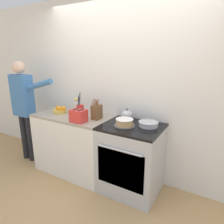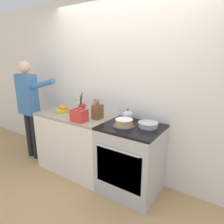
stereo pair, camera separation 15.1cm
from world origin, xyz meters
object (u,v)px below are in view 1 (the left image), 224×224
Objects in this scene: utensil_crock at (80,109)px; toaster at (79,116)px; tea_kettle at (127,115)px; person_baker at (24,103)px; stove_range at (131,159)px; mixing_bowl at (148,124)px; layer_cake at (124,123)px; knife_block at (97,112)px; milk_carton at (77,105)px; fruit_bowl at (60,110)px.

utensil_crock is 0.33m from toaster.
toaster is (-0.52, -0.40, 0.02)m from tea_kettle.
utensil_crock is at bearing 15.39° from person_baker.
mixing_bowl is (0.18, 0.09, 0.49)m from stove_range.
layer_cake is at bearing 14.74° from toaster.
milk_carton is at bearing 160.96° from knife_block.
knife_block is 0.67m from fruit_bowl.
layer_cake is 1.39× the size of tea_kettle.
knife_block reaches higher than toaster.
layer_cake reaches higher than stove_range.
stove_range is 0.58m from tea_kettle.
layer_cake is at bearing -1.66° from fruit_bowl.
milk_carton reaches higher than stove_range.
person_baker is (-0.84, -0.34, -0.01)m from milk_carton.
person_baker is at bearing -158.01° from milk_carton.
knife_block reaches higher than mixing_bowl.
fruit_bowl reaches higher than layer_cake.
utensil_crock reaches higher than tea_kettle.
tea_kettle is 0.94× the size of fruit_bowl.
stove_range is 1.31m from fruit_bowl.
mixing_bowl is 2.09m from person_baker.
fruit_bowl is (-0.33, -0.08, -0.04)m from utensil_crock.
tea_kettle is at bearing 14.65° from person_baker.
knife_block is 0.87× the size of utensil_crock.
layer_cake is 0.81× the size of utensil_crock.
tea_kettle reaches higher than stove_range.
fruit_bowl is 0.56m from toaster.
tea_kettle is 0.36m from mixing_bowl.
fruit_bowl is (-1.13, 0.03, -0.00)m from layer_cake.
mixing_bowl is at bearing 26.38° from stove_range.
utensil_crock is at bearing -170.00° from tea_kettle.
knife_block is 0.26m from toaster.
knife_block reaches higher than tea_kettle.
tea_kettle is 0.89m from milk_carton.
milk_carton reaches higher than mixing_bowl.
fruit_bowl is at bearing 160.01° from toaster.
knife_block is at bearing -174.38° from mixing_bowl.
fruit_bowl is (-1.40, -0.11, 0.01)m from mixing_bowl.
layer_cake is 0.93× the size of knife_block.
stove_range is 0.90m from toaster.
mixing_bowl is at bearing 10.11° from person_baker.
person_baker reaches higher than toaster.
mixing_bowl is at bearing 1.40° from utensil_crock.
tea_kettle is (-0.16, 0.19, 0.52)m from stove_range.
knife_block reaches higher than stove_range.
toaster is 1.21m from person_baker.
person_baker is at bearing -175.56° from stove_range.
stove_range is at bearing -1.92° from knife_block.
person_baker is at bearing -169.08° from fruit_bowl.
tea_kettle is 0.89× the size of toaster.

